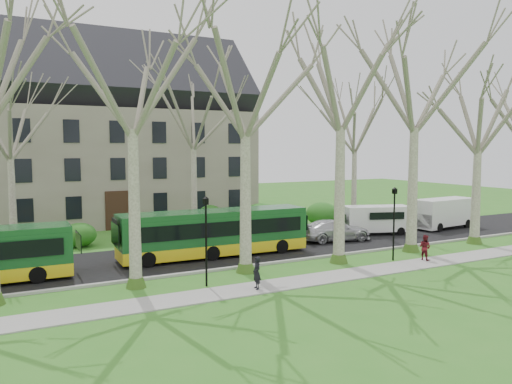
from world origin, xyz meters
TOP-DOWN VIEW (x-y plane):
  - ground at (0.00, 0.00)m, footprint 120.00×120.00m
  - sidewalk at (0.00, -2.50)m, footprint 70.00×2.00m
  - road at (0.00, 5.50)m, footprint 80.00×8.00m
  - curb at (0.00, 1.50)m, footprint 80.00×0.25m
  - building at (-6.00, 24.00)m, footprint 26.50×12.20m
  - tree_row_verge at (0.00, 0.30)m, footprint 49.00×7.00m
  - tree_row_far at (-1.33, 11.00)m, footprint 33.00×7.00m
  - lamp_row at (-0.00, -1.00)m, footprint 36.22×0.22m
  - hedges at (-4.67, 14.00)m, footprint 30.60×8.60m
  - bus_follow at (-3.06, 4.86)m, footprint 11.75×2.76m
  - sedan at (6.54, 5.48)m, footprint 5.44×2.85m
  - van_a at (11.07, 6.24)m, footprint 5.32×3.35m
  - van_b at (17.91, 5.81)m, footprint 5.79×2.53m
  - pedestrian_a at (-4.14, -2.72)m, footprint 0.42×0.60m
  - pedestrian_b at (7.58, -1.97)m, footprint 0.70×0.83m

SIDE VIEW (x-z plane):
  - ground at x=0.00m, z-range 0.00..0.00m
  - sidewalk at x=0.00m, z-range 0.00..0.06m
  - road at x=0.00m, z-range 0.00..0.06m
  - curb at x=0.00m, z-range 0.00..0.14m
  - sedan at x=6.54m, z-range 0.06..1.57m
  - pedestrian_b at x=7.58m, z-range 0.06..1.57m
  - pedestrian_a at x=-4.14m, z-range 0.06..1.60m
  - hedges at x=-4.67m, z-range 0.00..2.00m
  - van_a at x=11.07m, z-range 0.06..2.24m
  - van_b at x=17.91m, z-range 0.06..2.52m
  - bus_follow at x=-3.06m, z-range 0.06..2.98m
  - lamp_row at x=0.00m, z-range 0.42..4.72m
  - tree_row_far at x=-1.33m, z-range 0.00..12.00m
  - tree_row_verge at x=0.00m, z-range 0.00..14.00m
  - building at x=-6.00m, z-range 0.07..16.07m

